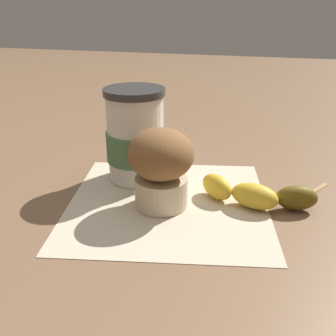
{
  "coord_description": "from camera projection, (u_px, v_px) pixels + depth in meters",
  "views": [
    {
      "loc": [
        0.12,
        -0.45,
        0.25
      ],
      "look_at": [
        0.0,
        0.0,
        0.05
      ],
      "focal_mm": 42.0,
      "sensor_mm": 36.0,
      "label": 1
    }
  ],
  "objects": [
    {
      "name": "coffee_cup",
      "position": [
        136.0,
        137.0,
        0.58
      ],
      "size": [
        0.09,
        0.09,
        0.14
      ],
      "color": "silver",
      "rests_on": "paper_napkin"
    },
    {
      "name": "wooden_stirrer",
      "position": [
        307.0,
        195.0,
        0.55
      ],
      "size": [
        0.07,
        0.1,
        0.0
      ],
      "primitive_type": "cube",
      "rotation": [
        0.0,
        0.0,
        4.14
      ],
      "color": "#9E7547",
      "rests_on": "ground_plane"
    },
    {
      "name": "muffin",
      "position": [
        161.0,
        165.0,
        0.5
      ],
      "size": [
        0.08,
        0.08,
        0.11
      ],
      "color": "beige",
      "rests_on": "paper_napkin"
    },
    {
      "name": "banana",
      "position": [
        255.0,
        194.0,
        0.52
      ],
      "size": [
        0.16,
        0.07,
        0.03
      ],
      "color": "gold",
      "rests_on": "paper_napkin"
    },
    {
      "name": "ground_plane",
      "position": [
        168.0,
        203.0,
        0.53
      ],
      "size": [
        3.0,
        3.0,
        0.0
      ],
      "primitive_type": "plane",
      "color": "brown"
    },
    {
      "name": "paper_napkin",
      "position": [
        168.0,
        202.0,
        0.53
      ],
      "size": [
        0.31,
        0.31,
        0.0
      ],
      "primitive_type": "cube",
      "rotation": [
        0.0,
        0.0,
        0.19
      ],
      "color": "beige",
      "rests_on": "ground_plane"
    }
  ]
}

